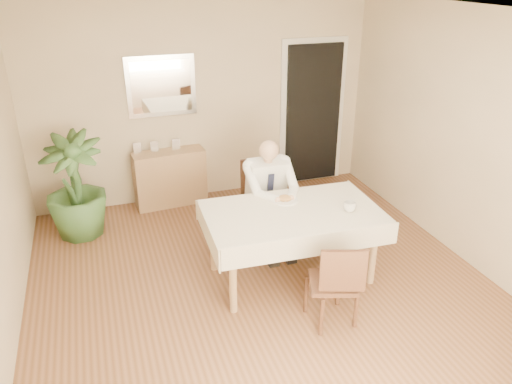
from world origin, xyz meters
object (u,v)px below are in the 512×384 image
object	(u,v)px
chair_far	(263,195)
potted_palm	(75,186)
chair_near	(336,281)
sideboard	(170,178)
seated_man	(272,192)
dining_table	(292,218)
coffee_mug	(350,207)

from	to	relation	value
chair_far	potted_palm	distance (m)	2.16
chair_near	sideboard	bearing A→B (deg)	127.11
chair_near	seated_man	world-z (taller)	seated_man
chair_far	sideboard	size ratio (longest dim) A/B	1.02
chair_near	seated_man	bearing A→B (deg)	112.20
chair_far	seated_man	xyz separation A→B (m)	(-0.00, -0.29, 0.16)
dining_table	sideboard	distance (m)	2.29
chair_far	dining_table	bearing A→B (deg)	-87.60
sideboard	potted_palm	distance (m)	1.28
chair_far	chair_near	distance (m)	1.71
coffee_mug	potted_palm	distance (m)	3.12
seated_man	potted_palm	bearing A→B (deg)	153.48
chair_far	potted_palm	bearing A→B (deg)	162.85
dining_table	potted_palm	xyz separation A→B (m)	(-2.03, 1.61, -0.05)
dining_table	potted_palm	size ratio (longest dim) A/B	1.41
chair_far	coffee_mug	distance (m)	1.22
sideboard	potted_palm	xyz separation A→B (m)	(-1.16, -0.49, 0.25)
chair_far	chair_near	size ratio (longest dim) A/B	1.14
chair_near	seated_man	xyz separation A→B (m)	(-0.08, 1.42, 0.23)
dining_table	coffee_mug	distance (m)	0.57
dining_table	chair_near	xyz separation A→B (m)	(0.08, -0.83, -0.21)
seated_man	sideboard	size ratio (longest dim) A/B	1.35
chair_far	coffee_mug	size ratio (longest dim) A/B	7.69
dining_table	seated_man	xyz separation A→B (m)	(-0.00, 0.59, 0.02)
seated_man	potted_palm	distance (m)	2.27
dining_table	seated_man	size ratio (longest dim) A/B	1.41
dining_table	coffee_mug	bearing A→B (deg)	-16.90
chair_far	potted_palm	world-z (taller)	potted_palm
chair_far	sideboard	bearing A→B (deg)	128.19
coffee_mug	sideboard	xyz separation A→B (m)	(-1.39, 2.27, -0.43)
chair_far	seated_man	world-z (taller)	seated_man
coffee_mug	sideboard	bearing A→B (deg)	121.46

